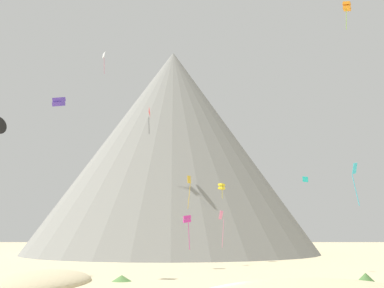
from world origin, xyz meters
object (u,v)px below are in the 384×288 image
at_px(bush_near_right, 121,278).
at_px(kite_magenta_low, 186,219).
at_px(kite_orange_high, 346,7).
at_px(bush_near_left, 364,278).
at_px(kite_teal_low, 304,179).
at_px(kite_indigo_mid, 58,102).
at_px(rock_massif, 173,152).
at_px(kite_cyan_low, 354,174).
at_px(bush_scatter_east, 7,282).
at_px(kite_red_high, 148,112).
at_px(kite_gold_low, 188,184).
at_px(kite_white_high, 103,57).
at_px(kite_yellow_low, 220,187).
at_px(kite_pink_low, 221,222).

distance_m(bush_near_right, kite_magenta_low, 18.60).
bearing_deg(kite_orange_high, kite_magenta_low, -54.87).
bearing_deg(bush_near_left, kite_teal_low, 97.76).
bearing_deg(kite_indigo_mid, kite_magenta_low, -126.40).
distance_m(bush_near_right, kite_teal_low, 27.90).
bearing_deg(kite_teal_low, rock_massif, -144.76).
bearing_deg(kite_cyan_low, kite_teal_low, -47.05).
distance_m(bush_scatter_east, kite_cyan_low, 40.09).
relative_size(rock_massif, kite_red_high, 17.74).
relative_size(kite_teal_low, kite_indigo_mid, 0.72).
distance_m(kite_orange_high, kite_gold_low, 38.32).
bearing_deg(bush_scatter_east, kite_cyan_low, 14.40).
xyz_separation_m(kite_teal_low, kite_cyan_low, (4.60, -5.67, -0.03)).
xyz_separation_m(rock_massif, kite_white_high, (-13.53, -23.95, 15.18)).
xyz_separation_m(kite_magenta_low, kite_indigo_mid, (-14.94, -12.88, 13.27)).
bearing_deg(kite_red_high, kite_magenta_low, 13.58).
height_order(kite_yellow_low, kite_cyan_low, kite_yellow_low).
bearing_deg(kite_gold_low, bush_near_right, -117.88).
bearing_deg(bush_near_right, kite_white_high, 105.66).
height_order(kite_gold_low, kite_red_high, kite_red_high).
relative_size(kite_orange_high, kite_gold_low, 0.91).
height_order(kite_teal_low, kite_gold_low, kite_gold_low).
xyz_separation_m(bush_near_left, kite_orange_high, (8.02, 20.98, 40.18)).
bearing_deg(kite_teal_low, kite_yellow_low, -139.27).
bearing_deg(kite_magenta_low, kite_yellow_low, 151.99).
height_order(rock_massif, kite_gold_low, rock_massif).
xyz_separation_m(kite_yellow_low, kite_gold_low, (-5.70, -9.13, -0.53)).
distance_m(kite_yellow_low, kite_magenta_low, 17.85).
bearing_deg(bush_near_left, kite_white_high, 130.97).
bearing_deg(kite_cyan_low, kite_red_high, -44.08).
bearing_deg(kite_yellow_low, kite_teal_low, 160.74).
relative_size(kite_gold_low, kite_cyan_low, 0.99).
bearing_deg(bush_near_left, rock_massif, 108.46).
bearing_deg(bush_scatter_east, kite_magenta_low, 48.84).
relative_size(kite_pink_low, kite_indigo_mid, 4.13).
bearing_deg(bush_near_right, kite_orange_high, 31.07).
distance_m(kite_indigo_mid, kite_white_high, 40.57).
bearing_deg(bush_near_left, kite_orange_high, 69.09).
bearing_deg(kite_gold_low, bush_scatter_east, -135.06).
bearing_deg(bush_scatter_east, kite_yellow_low, 56.92).
distance_m(bush_near_left, bush_scatter_east, 34.50).
distance_m(bush_scatter_east, kite_yellow_low, 43.45).
distance_m(bush_scatter_east, kite_pink_low, 36.60).
relative_size(kite_gold_low, kite_magenta_low, 1.09).
bearing_deg(kite_orange_high, kite_red_high, -90.67).
relative_size(bush_near_left, kite_red_high, 0.36).
relative_size(bush_near_right, kite_magenta_low, 0.42).
relative_size(bush_scatter_east, rock_massif, 0.02).
xyz_separation_m(kite_gold_low, kite_magenta_low, (-0.23, -6.54, -5.63)).
bearing_deg(bush_scatter_east, kite_teal_low, 25.03).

